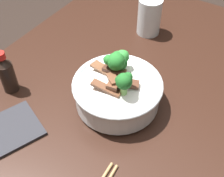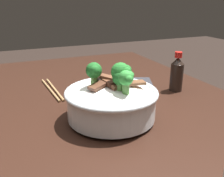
% 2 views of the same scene
% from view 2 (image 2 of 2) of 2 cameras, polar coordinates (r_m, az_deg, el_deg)
% --- Properties ---
extents(dining_table, '(1.32, 0.81, 0.77)m').
position_cam_2_polar(dining_table, '(0.73, -0.33, -12.92)').
color(dining_table, black).
rests_on(dining_table, ground).
extents(rice_bowl, '(0.23, 0.23, 0.15)m').
position_cam_2_polar(rice_bowl, '(0.61, -0.10, -2.41)').
color(rice_bowl, silver).
rests_on(rice_bowl, dining_table).
extents(chopsticks_pair, '(0.22, 0.04, 0.01)m').
position_cam_2_polar(chopsticks_pair, '(0.84, -13.31, -0.18)').
color(chopsticks_pair, '#9E7A4C').
rests_on(chopsticks_pair, dining_table).
extents(soy_sauce_bottle, '(0.04, 0.04, 0.13)m').
position_cam_2_polar(soy_sauce_bottle, '(0.83, 14.40, 3.23)').
color(soy_sauce_bottle, black).
rests_on(soy_sauce_bottle, dining_table).
extents(folded_napkin, '(0.17, 0.16, 0.01)m').
position_cam_2_polar(folded_napkin, '(0.87, 4.93, 1.03)').
color(folded_napkin, '#28282D').
rests_on(folded_napkin, dining_table).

